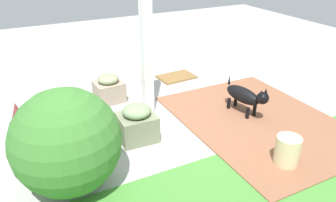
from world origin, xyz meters
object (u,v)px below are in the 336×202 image
stone_planter_nearest (109,89)px  round_shrub (67,142)px  doormat (176,77)px  stone_planter_mid (137,123)px  terracotta_pot_spiky (20,127)px  porch_pillar (146,37)px  dog (245,96)px  ceramic_urn (287,151)px

stone_planter_nearest → round_shrub: 1.85m
stone_planter_nearest → doormat: size_ratio=0.68×
stone_planter_mid → round_shrub: 1.02m
stone_planter_nearest → terracotta_pot_spiky: (1.23, 0.69, 0.08)m
porch_pillar → stone_planter_nearest: porch_pillar is taller
dog → porch_pillar: bearing=-29.5°
round_shrub → doormat: size_ratio=1.66×
round_shrub → terracotta_pot_spiky: size_ratio=1.76×
stone_planter_nearest → round_shrub: size_ratio=0.41×
porch_pillar → stone_planter_mid: porch_pillar is taller
dog → ceramic_urn: bearing=73.9°
terracotta_pot_spiky → stone_planter_mid: bearing=160.5°
stone_planter_nearest → doormat: (-1.27, -0.33, -0.18)m
porch_pillar → ceramic_urn: bearing=115.3°
dog → stone_planter_mid: bearing=-3.2°
ceramic_urn → dog: bearing=-106.1°
stone_planter_mid → doormat: 1.96m
stone_planter_mid → round_shrub: (0.86, 0.48, 0.28)m
round_shrub → ceramic_urn: bearing=161.8°
porch_pillar → terracotta_pot_spiky: size_ratio=3.72×
stone_planter_mid → doormat: size_ratio=0.75×
dog → round_shrub: bearing=9.5°
porch_pillar → ceramic_urn: size_ratio=6.40×
dog → ceramic_urn: (0.31, 1.06, -0.11)m
stone_planter_nearest → round_shrub: bearing=60.9°
round_shrub → terracotta_pot_spiky: 0.99m
porch_pillar → doormat: 1.65m
stone_planter_nearest → round_shrub: round_shrub is taller
ceramic_urn → doormat: size_ratio=0.55×
terracotta_pot_spiky → round_shrub: bearing=110.8°
doormat → terracotta_pot_spiky: bearing=22.3°
stone_planter_nearest → dog: (-1.46, 1.20, 0.08)m
stone_planter_nearest → terracotta_pot_spiky: terracotta_pot_spiky is taller
stone_planter_mid → round_shrub: bearing=29.0°
stone_planter_nearest → doormat: bearing=-165.3°
dog → doormat: 1.56m
porch_pillar → ceramic_urn: 2.07m
porch_pillar → terracotta_pot_spiky: porch_pillar is taller
round_shrub → terracotta_pot_spiky: bearing=-69.2°
round_shrub → stone_planter_nearest: bearing=-119.1°
stone_planter_nearest → terracotta_pot_spiky: bearing=29.4°
round_shrub → ceramic_urn: 2.17m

